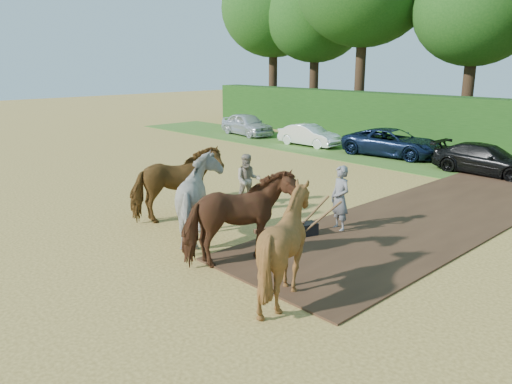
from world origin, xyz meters
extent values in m
plane|color=gold|center=(0.00, 0.00, 0.00)|extent=(120.00, 120.00, 0.00)
cube|color=#472D1C|center=(1.50, 7.00, 0.03)|extent=(4.50, 17.00, 0.05)
cube|color=#38601E|center=(0.00, 14.00, 0.01)|extent=(50.00, 5.00, 0.03)
imported|color=#B4A58D|center=(-3.51, 2.78, 0.91)|extent=(1.09, 1.12, 1.83)
imported|color=#22252E|center=(-5.59, 1.97, 0.77)|extent=(0.48, 0.94, 1.55)
imported|color=brown|center=(-3.77, 0.01, 1.18)|extent=(2.03, 3.04, 2.36)
imported|color=beige|center=(-1.79, -0.42, 1.18)|extent=(2.82, 2.60, 2.36)
imported|color=#502619|center=(0.19, -0.85, 1.18)|extent=(2.03, 3.04, 2.36)
imported|color=brown|center=(2.17, -1.28, 1.18)|extent=(2.45, 2.61, 2.36)
cube|color=black|center=(-0.09, 1.70, 0.20)|extent=(0.67, 1.08, 0.39)
cube|color=brown|center=(-0.28, 1.05, 0.39)|extent=(0.57, 1.53, 0.11)
cylinder|color=brown|center=(-0.14, 2.36, 0.62)|extent=(0.25, 1.14, 0.83)
cylinder|color=brown|center=(0.33, 2.21, 0.62)|extent=(0.54, 1.06, 0.83)
imported|color=#999991|center=(0.31, 2.98, 0.98)|extent=(0.82, 0.66, 1.97)
imported|color=silver|center=(-16.10, 14.14, 0.74)|extent=(4.55, 2.30, 1.48)
imported|color=white|center=(-10.35, 13.90, 0.64)|extent=(3.92, 1.51, 1.27)
imported|color=#121E39|center=(-5.15, 14.59, 0.73)|extent=(5.47, 2.99, 1.45)
imported|color=black|center=(0.05, 13.81, 0.67)|extent=(4.63, 1.91, 1.34)
cylinder|color=#382616|center=(-21.00, 21.50, 2.93)|extent=(0.70, 0.70, 5.85)
ellipsoid|color=#163F11|center=(-21.00, 21.50, 9.00)|extent=(8.40, 8.40, 7.73)
cylinder|color=#382616|center=(-17.00, 22.00, 2.70)|extent=(0.70, 0.70, 5.40)
ellipsoid|color=#163F11|center=(-17.00, 22.00, 8.32)|extent=(7.80, 7.80, 7.18)
cylinder|color=#382616|center=(-12.00, 21.00, 3.26)|extent=(0.70, 0.70, 6.53)
cylinder|color=#382616|center=(-5.00, 22.50, 2.59)|extent=(0.70, 0.70, 5.17)
ellipsoid|color=#163F11|center=(-5.00, 22.50, 7.95)|extent=(7.40, 7.40, 6.81)
camera|label=1|loc=(8.91, -8.48, 4.91)|focal=35.00mm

